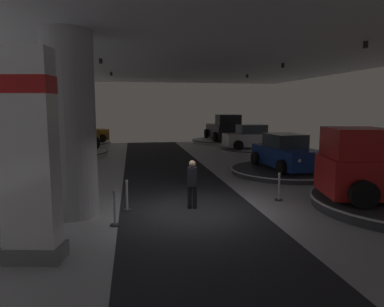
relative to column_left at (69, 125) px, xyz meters
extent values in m
cube|color=#B2B2B7|center=(3.59, -0.21, -2.77)|extent=(24.00, 44.00, 0.05)
cube|color=#232328|center=(3.59, -0.21, -2.75)|extent=(4.40, 44.00, 0.01)
cube|color=silver|center=(3.59, -0.21, 2.80)|extent=(24.00, 44.00, 0.10)
cylinder|color=black|center=(0.60, -0.27, 2.57)|extent=(0.16, 0.16, 0.22)
cylinder|color=black|center=(0.53, 5.57, 2.57)|extent=(0.16, 0.16, 0.22)
cylinder|color=black|center=(0.63, 11.78, 2.57)|extent=(0.16, 0.16, 0.22)
cylinder|color=black|center=(9.46, -0.19, 2.57)|extent=(0.16, 0.16, 0.22)
cylinder|color=black|center=(9.25, 5.78, 2.57)|extent=(0.16, 0.16, 0.22)
cylinder|color=black|center=(9.46, 11.88, 2.57)|extent=(0.16, 0.16, 0.22)
cylinder|color=#ADADB2|center=(0.00, 0.00, 0.00)|extent=(1.54, 1.54, 5.50)
cube|color=slate|center=(-0.29, -3.23, -2.58)|extent=(1.36, 0.87, 0.35)
cube|color=white|center=(-0.29, -3.23, -0.33)|extent=(1.19, 0.76, 4.14)
cube|color=red|center=(-0.29, -3.23, 1.00)|extent=(1.21, 0.79, 0.36)
cube|color=red|center=(8.87, -0.83, -0.62)|extent=(2.07, 2.23, 1.00)
cube|color=#28333D|center=(9.37, -0.94, -0.62)|extent=(0.46, 1.72, 0.75)
cylinder|color=black|center=(8.46, -1.94, -2.00)|extent=(0.88, 0.46, 0.84)
cylinder|color=black|center=(8.98, 0.35, -2.00)|extent=(0.88, 0.46, 0.84)
cylinder|color=#333338|center=(-3.06, 6.15, -2.64)|extent=(5.77, 5.77, 0.22)
cylinder|color=white|center=(-3.06, 6.15, -2.56)|extent=(5.89, 5.89, 0.05)
cube|color=silver|center=(-3.06, 6.15, -1.92)|extent=(2.15, 4.34, 0.90)
cube|color=#2D3842|center=(-3.05, 6.00, -1.17)|extent=(1.72, 2.03, 0.70)
cylinder|color=black|center=(-4.18, 7.49, -2.19)|extent=(0.28, 0.70, 0.68)
cylinder|color=black|center=(-2.19, 7.66, -2.19)|extent=(0.28, 0.70, 0.68)
cylinder|color=black|center=(-1.94, 4.82, -2.19)|extent=(0.28, 0.70, 0.68)
sphere|color=white|center=(-3.73, 8.16, -1.80)|extent=(0.18, 0.18, 0.18)
sphere|color=white|center=(-2.74, 8.25, -1.80)|extent=(0.18, 0.18, 0.18)
cylinder|color=#333338|center=(9.32, 5.22, -2.62)|extent=(5.29, 5.29, 0.26)
cylinder|color=white|center=(9.32, 5.22, -2.52)|extent=(5.39, 5.39, 0.05)
cube|color=navy|center=(9.32, 5.22, -1.88)|extent=(2.11, 4.32, 0.90)
cube|color=#2D3842|center=(9.31, 5.37, -1.13)|extent=(1.70, 2.01, 0.70)
cylinder|color=black|center=(10.42, 3.87, -2.15)|extent=(0.27, 0.69, 0.68)
cylinder|color=black|center=(8.43, 3.73, -2.15)|extent=(0.27, 0.69, 0.68)
cylinder|color=black|center=(10.21, 6.72, -2.15)|extent=(0.27, 0.69, 0.68)
cylinder|color=black|center=(8.22, 6.57, -2.15)|extent=(0.27, 0.69, 0.68)
sphere|color=white|center=(9.96, 3.21, -1.77)|extent=(0.18, 0.18, 0.18)
sphere|color=white|center=(8.98, 3.13, -1.77)|extent=(0.18, 0.18, 0.18)
cylinder|color=silver|center=(-2.68, 13.30, -2.58)|extent=(5.66, 5.66, 0.34)
cylinder|color=black|center=(-2.68, 13.30, -2.44)|extent=(5.77, 5.77, 0.05)
cube|color=#B77519|center=(-2.68, 13.30, -1.66)|extent=(4.39, 5.66, 1.20)
cube|color=#B77519|center=(-3.50, 11.81, -0.61)|extent=(2.48, 2.41, 1.00)
cube|color=#28333D|center=(-3.25, 12.26, -0.61)|extent=(1.57, 0.91, 0.75)
cylinder|color=black|center=(-2.54, 11.11, -1.99)|extent=(0.65, 0.87, 0.84)
cylinder|color=black|center=(-4.60, 12.24, -1.99)|extent=(0.65, 0.87, 0.84)
cylinder|color=black|center=(-0.75, 14.36, -1.99)|extent=(0.65, 0.87, 0.84)
cylinder|color=black|center=(-2.82, 15.49, -1.99)|extent=(0.65, 0.87, 0.84)
cylinder|color=#B7B7BC|center=(10.04, 20.17, -2.59)|extent=(5.56, 5.56, 0.32)
cylinder|color=black|center=(10.04, 20.17, -2.46)|extent=(5.68, 5.68, 0.05)
cube|color=black|center=(10.04, 20.17, -1.68)|extent=(2.11, 5.30, 1.20)
cube|color=black|center=(10.03, 18.47, -0.63)|extent=(1.90, 1.70, 1.00)
cube|color=#28333D|center=(10.03, 18.98, -0.63)|extent=(1.75, 0.08, 0.75)
cylinder|color=black|center=(11.21, 18.31, -2.01)|extent=(0.28, 0.84, 0.84)
cylinder|color=black|center=(8.86, 18.31, -2.01)|extent=(0.28, 0.84, 0.84)
cylinder|color=black|center=(11.21, 22.02, -2.01)|extent=(0.28, 0.84, 0.84)
cylinder|color=black|center=(8.86, 22.02, -2.01)|extent=(0.28, 0.84, 0.84)
cylinder|color=#B7B7BC|center=(10.49, 13.30, -2.59)|extent=(4.62, 4.62, 0.32)
cylinder|color=black|center=(10.49, 13.30, -2.46)|extent=(4.71, 4.71, 0.05)
cube|color=silver|center=(10.49, 13.30, -1.82)|extent=(4.22, 1.84, 0.90)
cube|color=#2D3842|center=(10.34, 13.29, -1.07)|extent=(1.91, 1.58, 0.70)
cylinder|color=black|center=(11.91, 14.31, -2.09)|extent=(0.68, 0.23, 0.68)
cylinder|color=black|center=(11.92, 12.31, -2.09)|extent=(0.68, 0.23, 0.68)
cylinder|color=black|center=(9.05, 14.28, -2.09)|extent=(0.68, 0.23, 0.68)
cylinder|color=black|center=(9.07, 12.28, -2.09)|extent=(0.68, 0.23, 0.68)
sphere|color=white|center=(12.54, 13.81, -1.71)|extent=(0.18, 0.18, 0.18)
sphere|color=white|center=(12.55, 12.82, -1.71)|extent=(0.18, 0.18, 0.18)
cylinder|color=silver|center=(-2.35, 19.34, -2.57)|extent=(4.67, 4.67, 0.35)
cylinder|color=black|center=(-2.35, 19.34, -2.43)|extent=(4.77, 4.77, 0.05)
cube|color=#B77519|center=(-2.35, 19.34, -1.79)|extent=(4.57, 3.30, 0.90)
cube|color=#2D3842|center=(-2.49, 19.28, -1.04)|extent=(2.36, 2.18, 0.70)
cylinder|color=black|center=(-1.43, 20.81, -2.06)|extent=(0.71, 0.47, 0.68)
cylinder|color=black|center=(-0.65, 18.98, -2.06)|extent=(0.71, 0.47, 0.68)
cylinder|color=black|center=(-4.06, 19.69, -2.06)|extent=(0.71, 0.47, 0.68)
cylinder|color=black|center=(-3.28, 17.86, -2.06)|extent=(0.71, 0.47, 0.68)
sphere|color=white|center=(-0.65, 20.60, -1.67)|extent=(0.18, 0.18, 0.18)
sphere|color=white|center=(-0.27, 19.69, -1.67)|extent=(0.18, 0.18, 0.18)
cylinder|color=black|center=(3.81, 0.03, -2.35)|extent=(0.14, 0.14, 0.80)
cylinder|color=black|center=(3.64, 0.06, -2.35)|extent=(0.14, 0.14, 0.80)
cylinder|color=black|center=(3.72, 0.04, -1.69)|extent=(0.32, 0.32, 0.62)
sphere|color=#99755B|center=(3.72, 0.04, -1.27)|extent=(0.22, 0.22, 0.22)
cylinder|color=#333338|center=(1.31, -1.24, -2.73)|extent=(0.28, 0.28, 0.04)
cylinder|color=#B2B2B7|center=(1.31, -1.24, -2.27)|extent=(0.07, 0.07, 0.96)
sphere|color=#B2B2B7|center=(1.31, -1.24, -1.79)|extent=(0.10, 0.10, 0.10)
cylinder|color=#333338|center=(1.63, 0.15, -2.73)|extent=(0.28, 0.28, 0.04)
cylinder|color=#B2B2B7|center=(1.63, 0.15, -2.27)|extent=(0.07, 0.07, 0.96)
sphere|color=#B2B2B7|center=(1.63, 0.15, -1.79)|extent=(0.10, 0.10, 0.10)
cylinder|color=#333338|center=(6.92, 0.51, -2.73)|extent=(0.28, 0.28, 0.04)
cylinder|color=#B2B2B7|center=(6.92, 0.51, -2.27)|extent=(0.07, 0.07, 0.96)
sphere|color=#B2B2B7|center=(6.92, 0.51, -1.79)|extent=(0.10, 0.10, 0.10)
camera|label=1|loc=(1.84, -10.92, 0.55)|focal=32.81mm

